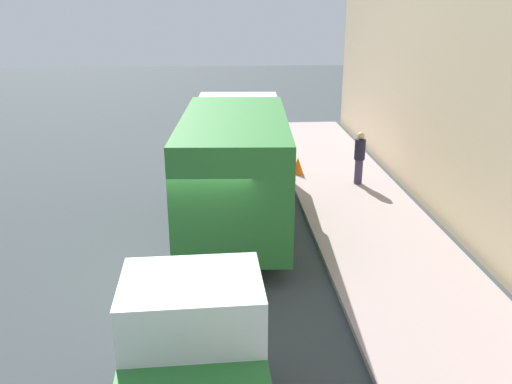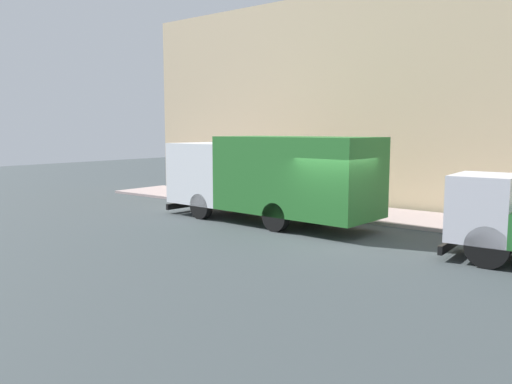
{
  "view_description": "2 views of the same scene",
  "coord_description": "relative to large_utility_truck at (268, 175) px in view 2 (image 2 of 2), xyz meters",
  "views": [
    {
      "loc": [
        0.61,
        -10.85,
        5.84
      ],
      "look_at": [
        1.48,
        1.38,
        1.42
      ],
      "focal_mm": 37.62,
      "sensor_mm": 36.0,
      "label": 1
    },
    {
      "loc": [
        -13.7,
        -7.61,
        3.37
      ],
      "look_at": [
        0.83,
        3.69,
        1.11
      ],
      "focal_mm": 35.6,
      "sensor_mm": 36.0,
      "label": 2
    }
  ],
  "objects": [
    {
      "name": "pedestrian_walking",
      "position": [
        4.08,
        2.28,
        -0.7
      ],
      "size": [
        0.41,
        0.41,
        1.73
      ],
      "rotation": [
        0.0,
        0.0,
        4.5
      ],
      "color": "#3F3456",
      "rests_on": "sidewalk"
    },
    {
      "name": "ground",
      "position": [
        -1.07,
        -3.3,
        -1.74
      ],
      "size": [
        80.0,
        80.0,
        0.0
      ],
      "primitive_type": "plane",
      "color": "#373F41"
    },
    {
      "name": "traffic_cone_orange",
      "position": [
        2.25,
        3.46,
        -1.33
      ],
      "size": [
        0.41,
        0.41,
        0.59
      ],
      "primitive_type": "cone",
      "color": "orange",
      "rests_on": "sidewalk"
    },
    {
      "name": "building_facade",
      "position": [
        5.85,
        -3.3,
        2.97
      ],
      "size": [
        0.5,
        30.0,
        9.43
      ],
      "primitive_type": "cube",
      "color": "beige",
      "rests_on": "ground"
    },
    {
      "name": "sidewalk",
      "position": [
        3.64,
        -3.3,
        -1.68
      ],
      "size": [
        3.41,
        30.0,
        0.12
      ],
      "primitive_type": "cube",
      "color": "#A6928F",
      "rests_on": "ground"
    },
    {
      "name": "large_utility_truck",
      "position": [
        0.0,
        0.0,
        0.0
      ],
      "size": [
        3.05,
        8.63,
        3.14
      ],
      "rotation": [
        0.0,
        0.0,
        -0.06
      ],
      "color": "white",
      "rests_on": "ground"
    }
  ]
}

